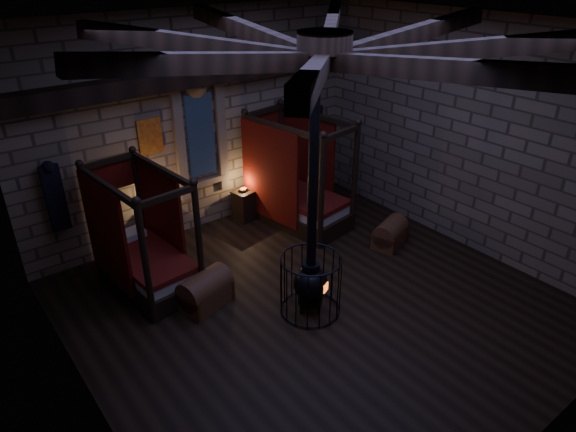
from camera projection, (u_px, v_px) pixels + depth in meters
room at (319, 66)px, 6.56m from camera, size 7.02×7.02×4.29m
bed_left at (145, 258)px, 8.55m from camera, size 1.19×2.02×2.02m
bed_right at (296, 197)px, 10.53m from camera, size 1.41×2.25×2.20m
trunk_left at (205, 291)px, 8.11m from camera, size 0.91×0.70×0.60m
trunk_right at (390, 234)px, 9.80m from camera, size 0.83×0.67×0.53m
nightstand_left at (161, 230)px, 9.55m from camera, size 0.55×0.53×0.98m
nightstand_right at (244, 205)px, 10.65m from camera, size 0.47×0.46×0.72m
stove at (311, 279)px, 7.82m from camera, size 0.95×0.95×4.05m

